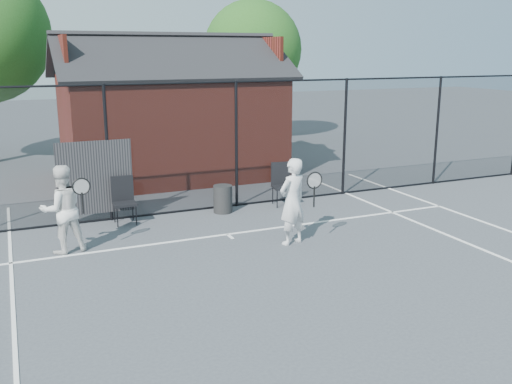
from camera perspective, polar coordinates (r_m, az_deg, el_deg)
name	(u,v)px	position (r m, az deg, el deg)	size (l,w,h in m)	color
ground	(295,289)	(9.18, 3.89, -9.65)	(80.00, 80.00, 0.00)	#43474D
court_lines	(339,324)	(8.14, 8.28, -12.95)	(11.02, 18.00, 0.01)	white
fence	(183,151)	(13.14, -7.28, 4.11)	(22.04, 3.00, 3.00)	black
clubhouse	(171,122)	(17.15, -8.52, 6.89)	(6.50, 4.36, 4.19)	maroon
tree_right	(253,50)	(23.88, -0.34, 14.04)	(3.97, 3.97, 5.70)	black
player_front	(293,201)	(10.98, 3.67, -0.94)	(0.81, 0.64, 1.70)	silver
player_back	(62,209)	(11.09, -18.80, -1.64)	(0.95, 0.76, 1.66)	white
chair_left	(125,201)	(12.64, -13.01, -0.93)	(0.48, 0.50, 1.00)	black
chair_right	(283,185)	(13.81, 2.72, 0.69)	(0.49, 0.51, 1.01)	black
waste_bin	(223,199)	(13.26, -3.33, -0.70)	(0.44, 0.44, 0.64)	#262626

